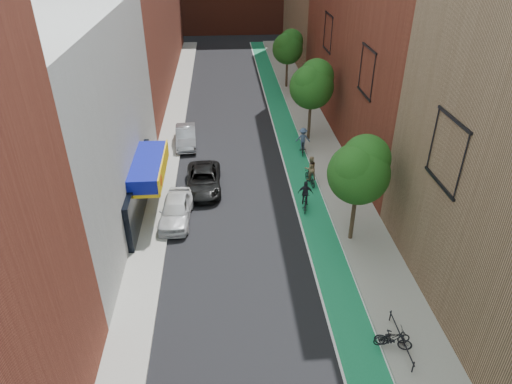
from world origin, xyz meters
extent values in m
cube|color=#136B39|center=(4.00, 26.00, 0.01)|extent=(2.00, 68.00, 0.01)
cube|color=gray|center=(-6.00, 26.00, 0.07)|extent=(2.00, 68.00, 0.15)
cube|color=gray|center=(6.50, 26.00, 0.07)|extent=(3.00, 68.00, 0.15)
cube|color=silver|center=(-11.00, 14.00, 6.00)|extent=(8.00, 20.00, 12.00)
cylinder|color=#332619|center=(5.60, 10.00, 1.65)|extent=(0.24, 0.24, 3.30)
sphere|color=#184512|center=(5.60, 10.00, 4.38)|extent=(3.36, 3.36, 3.36)
sphere|color=#184512|center=(6.00, 10.30, 5.10)|extent=(2.64, 2.64, 2.64)
sphere|color=#184512|center=(5.30, 9.70, 4.86)|extent=(2.40, 2.40, 2.40)
cylinder|color=#332619|center=(5.60, 24.00, 1.73)|extent=(0.24, 0.24, 3.47)
sphere|color=#184512|center=(5.60, 24.00, 4.60)|extent=(3.53, 3.53, 3.53)
sphere|color=#184512|center=(6.00, 24.30, 5.36)|extent=(2.77, 2.77, 2.77)
sphere|color=#184512|center=(5.30, 23.70, 5.10)|extent=(2.52, 2.52, 2.52)
cylinder|color=#332619|center=(5.60, 38.00, 1.59)|extent=(0.24, 0.24, 3.19)
sphere|color=#184512|center=(5.60, 38.00, 4.23)|extent=(3.25, 3.25, 3.25)
sphere|color=#184512|center=(6.00, 38.30, 4.93)|extent=(2.55, 2.55, 2.55)
sphere|color=#184512|center=(5.30, 37.70, 4.70)|extent=(2.32, 2.32, 2.32)
imported|color=silver|center=(-4.60, 12.80, 0.77)|extent=(2.07, 4.61, 1.54)
imported|color=black|center=(-3.00, 16.49, 0.70)|extent=(2.38, 5.08, 1.41)
imported|color=gray|center=(-4.60, 23.82, 0.75)|extent=(1.85, 4.63, 1.50)
imported|color=black|center=(4.41, 16.58, 0.52)|extent=(0.83, 1.79, 1.04)
imported|color=#947C56|center=(4.41, 16.68, 1.23)|extent=(0.97, 0.83, 1.75)
imported|color=black|center=(3.52, 13.42, 0.41)|extent=(0.82, 1.62, 0.81)
imported|color=#23212A|center=(3.52, 13.52, 1.16)|extent=(1.01, 0.57, 1.63)
imported|color=black|center=(4.70, 21.52, 0.54)|extent=(0.75, 1.85, 1.08)
imported|color=#3F5271|center=(4.70, 21.62, 1.23)|extent=(1.22, 0.80, 1.76)
imported|color=black|center=(5.40, 2.08, 0.63)|extent=(1.66, 1.00, 0.96)
imported|color=black|center=(5.40, 2.26, 0.58)|extent=(1.64, 0.61, 0.85)
camera|label=1|loc=(-1.48, -10.87, 16.04)|focal=32.00mm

